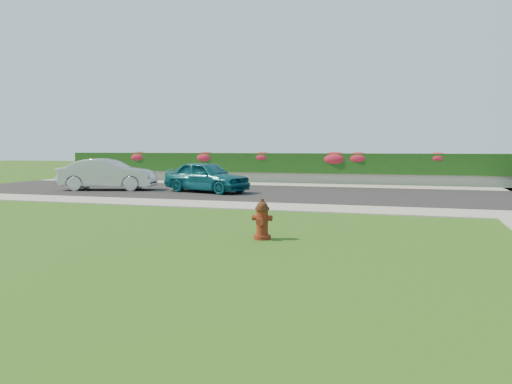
% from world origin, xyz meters
% --- Properties ---
extents(ground, '(120.00, 120.00, 0.00)m').
position_xyz_m(ground, '(0.00, 0.00, 0.00)').
color(ground, black).
rests_on(ground, ground).
extents(street_far, '(26.00, 8.00, 0.04)m').
position_xyz_m(street_far, '(-5.00, 14.00, 0.02)').
color(street_far, black).
rests_on(street_far, ground).
extents(sidewalk_far, '(24.00, 2.00, 0.04)m').
position_xyz_m(sidewalk_far, '(-6.00, 9.00, 0.02)').
color(sidewalk_far, gray).
rests_on(sidewalk_far, ground).
extents(sidewalk_beyond, '(34.00, 2.00, 0.04)m').
position_xyz_m(sidewalk_beyond, '(-1.00, 19.00, 0.02)').
color(sidewalk_beyond, gray).
rests_on(sidewalk_beyond, ground).
extents(retaining_wall, '(34.00, 0.40, 0.60)m').
position_xyz_m(retaining_wall, '(-1.00, 20.50, 0.30)').
color(retaining_wall, gray).
rests_on(retaining_wall, ground).
extents(hedge, '(32.00, 0.90, 1.10)m').
position_xyz_m(hedge, '(-1.00, 20.60, 1.15)').
color(hedge, black).
rests_on(hedge, retaining_wall).
extents(fire_hydrant, '(0.45, 0.43, 0.88)m').
position_xyz_m(fire_hydrant, '(0.58, 3.21, 0.42)').
color(fire_hydrant, '#4E170C').
rests_on(fire_hydrant, ground).
extents(sedan_teal, '(4.31, 2.70, 1.37)m').
position_xyz_m(sedan_teal, '(-4.97, 13.31, 0.72)').
color(sedan_teal, '#0C4F5E').
rests_on(sedan_teal, street_far).
extents(sedan_silver, '(4.64, 2.66, 1.45)m').
position_xyz_m(sedan_silver, '(-9.82, 13.04, 0.76)').
color(sedan_silver, '#B2B5BA').
rests_on(sedan_silver, street_far).
extents(flower_clump_a, '(1.37, 0.88, 0.69)m').
position_xyz_m(flower_clump_a, '(-12.50, 20.50, 1.43)').
color(flower_clump_a, '#BD203C').
rests_on(flower_clump_a, hedge).
extents(flower_clump_b, '(1.40, 0.90, 0.70)m').
position_xyz_m(flower_clump_b, '(-8.05, 20.50, 1.42)').
color(flower_clump_b, '#BD203C').
rests_on(flower_clump_b, hedge).
extents(flower_clump_c, '(1.26, 0.81, 0.63)m').
position_xyz_m(flower_clump_c, '(-4.51, 20.50, 1.45)').
color(flower_clump_c, '#BD203C').
rests_on(flower_clump_c, hedge).
extents(flower_clump_d, '(1.55, 1.00, 0.77)m').
position_xyz_m(flower_clump_d, '(-0.36, 20.50, 1.39)').
color(flower_clump_d, '#BD203C').
rests_on(flower_clump_d, hedge).
extents(flower_clump_e, '(1.36, 0.88, 0.68)m').
position_xyz_m(flower_clump_e, '(0.90, 20.50, 1.43)').
color(flower_clump_e, '#BD203C').
rests_on(flower_clump_e, hedge).
extents(flower_clump_f, '(1.21, 0.78, 0.61)m').
position_xyz_m(flower_clump_f, '(4.95, 20.50, 1.46)').
color(flower_clump_f, '#BD203C').
rests_on(flower_clump_f, hedge).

